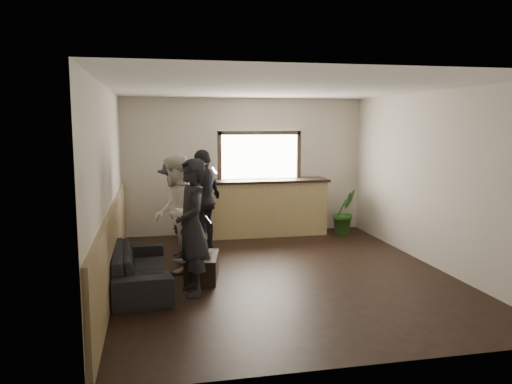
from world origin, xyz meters
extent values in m
cube|color=black|center=(0.00, 0.00, 0.00)|extent=(5.00, 6.00, 0.01)
cube|color=silver|center=(0.00, 0.00, 2.80)|extent=(5.00, 6.00, 0.01)
cube|color=beige|center=(0.00, 3.00, 1.40)|extent=(5.00, 0.01, 2.80)
cube|color=beige|center=(0.00, -3.00, 1.40)|extent=(5.00, 0.01, 2.80)
cube|color=beige|center=(-2.50, 0.00, 1.40)|extent=(0.01, 6.00, 2.80)
cube|color=beige|center=(2.50, 0.00, 1.40)|extent=(0.01, 6.00, 2.80)
cube|color=#907951|center=(-2.47, 0.00, 0.55)|extent=(0.06, 5.90, 1.10)
cube|color=tan|center=(0.30, 2.68, 0.55)|extent=(2.60, 0.60, 1.10)
cube|color=black|center=(0.30, 2.68, 1.12)|extent=(2.70, 0.68, 0.05)
cube|color=white|center=(0.30, 2.96, 1.60)|extent=(1.60, 0.06, 0.90)
cube|color=#3F3326|center=(0.30, 2.93, 2.09)|extent=(1.72, 0.08, 0.08)
cube|color=#3F3326|center=(-0.54, 2.93, 1.60)|extent=(0.08, 0.08, 1.06)
cube|color=#3F3326|center=(1.14, 2.93, 1.60)|extent=(0.08, 0.08, 1.06)
imported|color=black|center=(-2.09, -0.21, 0.29)|extent=(0.87, 1.99, 0.57)
cube|color=black|center=(-1.21, -0.01, 0.18)|extent=(0.59, 0.88, 0.36)
imported|color=silver|center=(-1.25, 0.18, 0.41)|extent=(0.12, 0.12, 0.10)
imported|color=silver|center=(-1.12, -0.13, 0.41)|extent=(0.13, 0.13, 0.09)
imported|color=#2D6623|center=(1.98, 2.39, 0.47)|extent=(0.63, 0.56, 0.95)
imported|color=black|center=(-1.39, -0.62, 0.92)|extent=(0.52, 0.72, 1.83)
cube|color=black|center=(-1.18, -0.59, 1.01)|extent=(0.10, 0.08, 0.12)
cube|color=white|center=(-1.18, -0.60, 1.01)|extent=(0.08, 0.07, 0.11)
imported|color=silver|center=(-1.55, 0.49, 0.91)|extent=(0.79, 0.96, 1.81)
cube|color=black|center=(-1.33, 0.46, 0.98)|extent=(0.10, 0.08, 0.12)
cube|color=white|center=(-1.33, 0.46, 0.99)|extent=(0.08, 0.07, 0.11)
imported|color=black|center=(-1.49, 1.22, 0.86)|extent=(0.64, 1.11, 1.71)
cube|color=black|center=(-1.27, 1.22, 1.02)|extent=(0.09, 0.07, 0.12)
cube|color=white|center=(-1.27, 1.21, 1.03)|extent=(0.08, 0.06, 0.11)
imported|color=black|center=(-0.99, 1.76, 0.91)|extent=(0.97, 1.13, 1.82)
cube|color=black|center=(-0.81, 1.64, 1.45)|extent=(0.12, 0.11, 0.12)
cube|color=white|center=(-0.81, 1.63, 1.45)|extent=(0.10, 0.10, 0.11)
camera|label=1|loc=(-1.89, -7.17, 2.29)|focal=35.00mm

